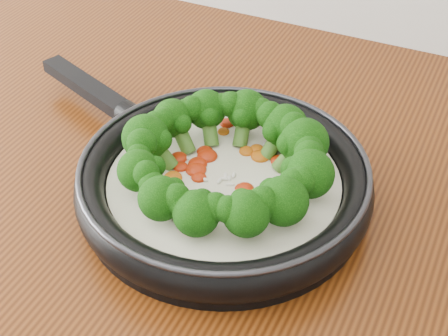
% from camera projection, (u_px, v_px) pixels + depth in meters
% --- Properties ---
extents(skillet, '(0.54, 0.42, 0.09)m').
position_uv_depth(skillet, '(224.00, 176.00, 0.74)').
color(skillet, black).
rests_on(skillet, counter).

